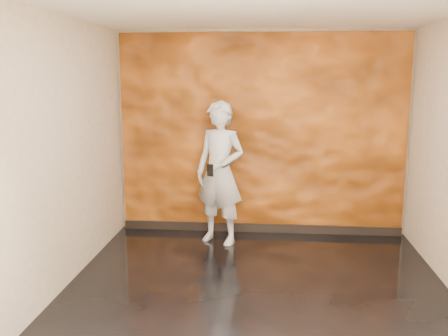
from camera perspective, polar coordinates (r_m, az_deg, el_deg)
room at (r=4.94m, az=3.87°, el=1.30°), size 4.02×4.02×2.81m
feature_wall at (r=6.89m, az=4.30°, el=3.79°), size 3.90×0.06×2.75m
baseboard at (r=7.13m, az=4.14°, el=-6.84°), size 3.90×0.04×0.12m
man at (r=6.49m, az=-0.47°, el=-0.57°), size 0.81×0.69×1.87m
phone at (r=6.22m, az=-1.61°, el=-0.26°), size 0.08×0.04×0.16m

